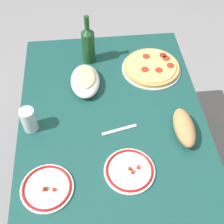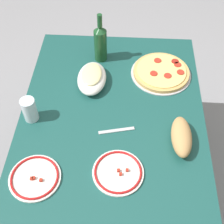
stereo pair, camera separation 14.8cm
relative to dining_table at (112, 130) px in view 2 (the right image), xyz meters
The scene contains 10 objects.
ground_plane 0.59m from the dining_table, ahead, with size 8.00×8.00×0.00m, color gray.
dining_table is the anchor object (origin of this frame).
pepperoni_pizza 0.42m from the dining_table, 140.85° to the left, with size 0.33×0.33×0.03m.
baked_pasta_dish 0.29m from the dining_table, 151.50° to the right, with size 0.24×0.15×0.08m.
wine_bottle 0.48m from the dining_table, 168.18° to the right, with size 0.07×0.07×0.29m.
water_glass 0.42m from the dining_table, 84.92° to the right, with size 0.07×0.07×0.12m, color silver.
side_plate_near 0.33m from the dining_table, ahead, with size 0.22×0.22×0.02m.
side_plate_far 0.48m from the dining_table, 40.55° to the right, with size 0.22×0.22×0.02m.
bread_loaf 0.38m from the dining_table, 67.38° to the left, with size 0.22×0.09×0.08m, color tan.
fork_left 0.15m from the dining_table, 16.50° to the left, with size 0.17×0.02×0.01m, color #B7B7BC.
Camera 2 is at (0.94, 0.05, 1.89)m, focal length 49.94 mm.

